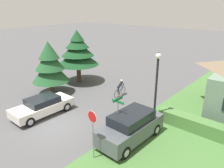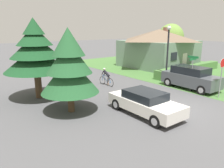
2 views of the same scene
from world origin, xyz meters
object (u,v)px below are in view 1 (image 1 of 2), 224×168
(sedan_left_lane, at_px, (43,106))
(parked_suv_right, at_px, (131,127))
(conifer_tall_far, at_px, (78,52))
(stop_sign, at_px, (93,126))
(street_name_sign, at_px, (118,111))
(street_lamp, at_px, (157,81))
(cyclist, at_px, (120,88))
(conifer_tall_near, at_px, (50,65))

(sedan_left_lane, distance_m, parked_suv_right, 7.18)
(parked_suv_right, bearing_deg, conifer_tall_far, 65.44)
(stop_sign, xyz_separation_m, street_name_sign, (-0.12, 2.22, -0.05))
(street_lamp, distance_m, street_name_sign, 3.40)
(street_lamp, bearing_deg, cyclist, 153.76)
(parked_suv_right, relative_size, street_lamp, 0.91)
(parked_suv_right, xyz_separation_m, street_name_sign, (-0.64, -0.46, 1.01))
(conifer_tall_far, bearing_deg, conifer_tall_near, -81.77)
(sedan_left_lane, distance_m, street_name_sign, 6.56)
(parked_suv_right, bearing_deg, sedan_left_lane, 104.64)
(cyclist, bearing_deg, sedan_left_lane, 157.07)
(sedan_left_lane, xyz_separation_m, conifer_tall_near, (-3.14, 3.02, 2.08))
(cyclist, xyz_separation_m, street_name_sign, (4.20, -5.49, 1.19))
(street_lamp, bearing_deg, sedan_left_lane, -149.52)
(street_lamp, bearing_deg, conifer_tall_far, 166.08)
(cyclist, xyz_separation_m, conifer_tall_near, (-5.29, -3.63, 2.06))
(conifer_tall_near, bearing_deg, cyclist, 34.44)
(sedan_left_lane, relative_size, conifer_tall_far, 0.83)
(sedan_left_lane, distance_m, conifer_tall_near, 4.83)
(street_lamp, bearing_deg, conifer_tall_near, -173.47)
(parked_suv_right, distance_m, stop_sign, 2.94)
(sedan_left_lane, distance_m, cyclist, 6.98)
(parked_suv_right, bearing_deg, street_lamp, -1.27)
(sedan_left_lane, xyz_separation_m, street_name_sign, (6.35, 1.15, 1.21))
(parked_suv_right, xyz_separation_m, conifer_tall_far, (-10.69, 5.26, 2.40))
(cyclist, distance_m, conifer_tall_far, 6.40)
(cyclist, relative_size, stop_sign, 0.63)
(street_name_sign, distance_m, conifer_tall_far, 11.65)
(parked_suv_right, distance_m, conifer_tall_far, 12.16)
(cyclist, distance_m, parked_suv_right, 6.99)
(cyclist, height_order, conifer_tall_far, conifer_tall_far)
(stop_sign, bearing_deg, conifer_tall_near, -20.01)
(cyclist, bearing_deg, street_lamp, -121.25)
(stop_sign, height_order, street_name_sign, stop_sign)
(stop_sign, height_order, street_lamp, street_lamp)
(conifer_tall_far, bearing_deg, street_name_sign, -29.67)
(street_name_sign, height_order, conifer_tall_near, conifer_tall_near)
(stop_sign, xyz_separation_m, conifer_tall_far, (-10.17, 7.95, 1.34))
(street_name_sign, distance_m, conifer_tall_near, 9.71)
(sedan_left_lane, height_order, parked_suv_right, parked_suv_right)
(cyclist, distance_m, street_name_sign, 7.02)
(cyclist, xyz_separation_m, stop_sign, (4.32, -7.72, 1.25))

